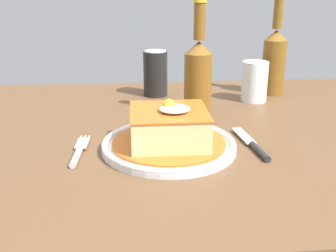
{
  "coord_description": "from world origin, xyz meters",
  "views": [
    {
      "loc": [
        -0.04,
        -0.83,
        1.06
      ],
      "look_at": [
        0.02,
        -0.08,
        0.79
      ],
      "focal_mm": 43.98,
      "sensor_mm": 36.0,
      "label": 1
    }
  ],
  "objects_px": {
    "fork": "(78,152)",
    "beer_bottle_amber": "(198,75)",
    "beer_bottle_amber_far": "(274,58)",
    "knife": "(255,147)",
    "soda_can": "(155,73)",
    "main_plate": "(169,145)",
    "drinking_glass": "(254,84)"
  },
  "relations": [
    {
      "from": "fork",
      "to": "beer_bottle_amber",
      "type": "xyz_separation_m",
      "value": [
        0.25,
        0.2,
        0.09
      ]
    },
    {
      "from": "beer_bottle_amber_far",
      "to": "knife",
      "type": "bearing_deg",
      "value": -112.33
    },
    {
      "from": "knife",
      "to": "beer_bottle_amber",
      "type": "height_order",
      "value": "beer_bottle_amber"
    },
    {
      "from": "knife",
      "to": "beer_bottle_amber",
      "type": "xyz_separation_m",
      "value": [
        -0.08,
        0.21,
        0.09
      ]
    },
    {
      "from": "beer_bottle_amber",
      "to": "soda_can",
      "type": "bearing_deg",
      "value": 114.33
    },
    {
      "from": "main_plate",
      "to": "beer_bottle_amber",
      "type": "bearing_deg",
      "value": 66.23
    },
    {
      "from": "knife",
      "to": "soda_can",
      "type": "distance_m",
      "value": 0.44
    },
    {
      "from": "beer_bottle_amber",
      "to": "fork",
      "type": "bearing_deg",
      "value": -141.07
    },
    {
      "from": "knife",
      "to": "drinking_glass",
      "type": "xyz_separation_m",
      "value": [
        0.09,
        0.32,
        0.04
      ]
    },
    {
      "from": "knife",
      "to": "soda_can",
      "type": "relative_size",
      "value": 1.34
    },
    {
      "from": "drinking_glass",
      "to": "soda_can",
      "type": "bearing_deg",
      "value": 163.47
    },
    {
      "from": "beer_bottle_amber",
      "to": "beer_bottle_amber_far",
      "type": "distance_m",
      "value": 0.3
    },
    {
      "from": "beer_bottle_amber",
      "to": "beer_bottle_amber_far",
      "type": "height_order",
      "value": "same"
    },
    {
      "from": "beer_bottle_amber",
      "to": "beer_bottle_amber_far",
      "type": "xyz_separation_m",
      "value": [
        0.24,
        0.19,
        0.0
      ]
    },
    {
      "from": "soda_can",
      "to": "main_plate",
      "type": "bearing_deg",
      "value": -89.41
    },
    {
      "from": "beer_bottle_amber_far",
      "to": "soda_can",
      "type": "bearing_deg",
      "value": 178.4
    },
    {
      "from": "knife",
      "to": "soda_can",
      "type": "bearing_deg",
      "value": 112.75
    },
    {
      "from": "fork",
      "to": "knife",
      "type": "height_order",
      "value": "same"
    },
    {
      "from": "fork",
      "to": "drinking_glass",
      "type": "distance_m",
      "value": 0.53
    },
    {
      "from": "main_plate",
      "to": "soda_can",
      "type": "height_order",
      "value": "soda_can"
    },
    {
      "from": "fork",
      "to": "soda_can",
      "type": "bearing_deg",
      "value": 67.42
    },
    {
      "from": "soda_can",
      "to": "beer_bottle_amber_far",
      "type": "xyz_separation_m",
      "value": [
        0.33,
        -0.01,
        0.04
      ]
    },
    {
      "from": "beer_bottle_amber",
      "to": "beer_bottle_amber_far",
      "type": "relative_size",
      "value": 1.0
    },
    {
      "from": "knife",
      "to": "drinking_glass",
      "type": "height_order",
      "value": "drinking_glass"
    },
    {
      "from": "fork",
      "to": "beer_bottle_amber_far",
      "type": "height_order",
      "value": "beer_bottle_amber_far"
    },
    {
      "from": "fork",
      "to": "beer_bottle_amber",
      "type": "relative_size",
      "value": 0.53
    },
    {
      "from": "beer_bottle_amber",
      "to": "main_plate",
      "type": "bearing_deg",
      "value": -113.77
    },
    {
      "from": "main_plate",
      "to": "soda_can",
      "type": "distance_m",
      "value": 0.39
    },
    {
      "from": "soda_can",
      "to": "drinking_glass",
      "type": "relative_size",
      "value": 1.18
    },
    {
      "from": "main_plate",
      "to": "beer_bottle_amber_far",
      "type": "height_order",
      "value": "beer_bottle_amber_far"
    },
    {
      "from": "main_plate",
      "to": "drinking_glass",
      "type": "xyz_separation_m",
      "value": [
        0.25,
        0.31,
        0.04
      ]
    },
    {
      "from": "main_plate",
      "to": "drinking_glass",
      "type": "bearing_deg",
      "value": 50.63
    }
  ]
}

